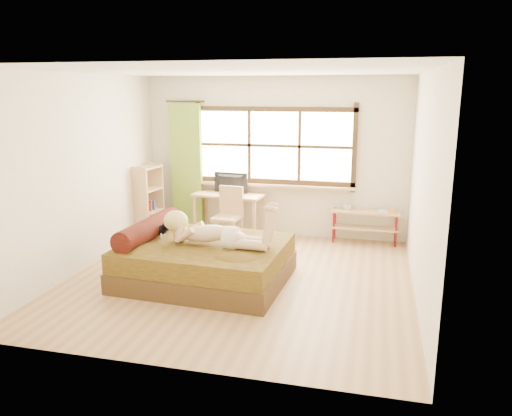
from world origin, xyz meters
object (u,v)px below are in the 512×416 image
(woman, at_px, (214,222))
(pipe_shelf, at_px, (366,219))
(kitten, at_px, (157,228))
(desk, at_px, (229,199))
(chair, at_px, (229,212))
(bed, at_px, (202,260))
(bookshelf, at_px, (149,200))

(woman, bearing_deg, pipe_shelf, 54.05)
(kitten, xyz_separation_m, pipe_shelf, (2.72, 2.11, -0.25))
(pipe_shelf, bearing_deg, desk, -176.17)
(woman, relative_size, pipe_shelf, 1.34)
(chair, relative_size, pipe_shelf, 0.85)
(woman, height_order, desk, woman)
(kitten, xyz_separation_m, chair, (0.52, 1.63, -0.13))
(bed, bearing_deg, kitten, 175.07)
(bed, xyz_separation_m, woman, (0.20, -0.05, 0.55))
(bed, bearing_deg, woman, -11.39)
(desk, xyz_separation_m, pipe_shelf, (2.31, 0.12, -0.24))
(pipe_shelf, xyz_separation_m, bookshelf, (-3.66, -0.42, 0.22))
(desk, height_order, pipe_shelf, desk)
(woman, xyz_separation_m, kitten, (-0.87, 0.15, -0.19))
(chair, height_order, pipe_shelf, chair)
(bed, height_order, woman, woman)
(pipe_shelf, bearing_deg, bookshelf, -172.55)
(pipe_shelf, bearing_deg, bed, -132.03)
(woman, xyz_separation_m, bookshelf, (-1.81, 1.84, -0.21))
(bed, height_order, bookshelf, bookshelf)
(kitten, relative_size, pipe_shelf, 0.29)
(bookshelf, bearing_deg, pipe_shelf, 13.60)
(pipe_shelf, bearing_deg, kitten, -141.30)
(bookshelf, bearing_deg, chair, 4.57)
(desk, distance_m, bookshelf, 1.39)
(woman, relative_size, kitten, 4.67)
(kitten, bearing_deg, woman, -6.45)
(kitten, bearing_deg, bookshelf, 122.36)
(woman, height_order, chair, woman)
(bed, bearing_deg, chair, 98.12)
(desk, distance_m, chair, 0.40)
(bed, distance_m, kitten, 0.77)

